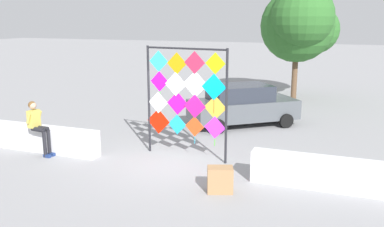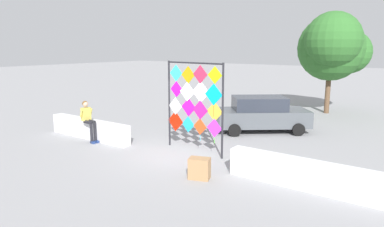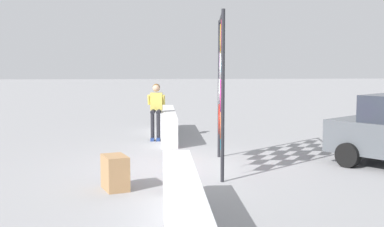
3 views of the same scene
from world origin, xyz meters
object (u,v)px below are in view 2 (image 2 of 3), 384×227
object	(u,v)px
seated_vendor	(88,118)
kite_display_rack	(194,100)
cardboard_box_large	(199,168)
parked_car	(261,114)
tree_broadleaf	(335,46)

from	to	relation	value
seated_vendor	kite_display_rack	bearing A→B (deg)	18.31
cardboard_box_large	seated_vendor	bearing A→B (deg)	173.06
kite_display_rack	parked_car	distance (m)	4.47
kite_display_rack	cardboard_box_large	size ratio (longest dim) A/B	5.27
kite_display_rack	tree_broadleaf	xyz separation A→B (m)	(2.00, 10.43, 1.86)
cardboard_box_large	tree_broadleaf	world-z (taller)	tree_broadleaf
parked_car	cardboard_box_large	xyz separation A→B (m)	(1.07, -6.39, -0.49)
parked_car	cardboard_box_large	bearing A→B (deg)	-80.52
seated_vendor	cardboard_box_large	xyz separation A→B (m)	(5.89, -0.72, -0.67)
seated_vendor	tree_broadleaf	world-z (taller)	tree_broadleaf
seated_vendor	tree_broadleaf	xyz separation A→B (m)	(6.20, 11.82, 2.78)
parked_car	tree_broadleaf	world-z (taller)	tree_broadleaf
kite_display_rack	seated_vendor	distance (m)	4.52
kite_display_rack	cardboard_box_large	world-z (taller)	kite_display_rack
kite_display_rack	parked_car	bearing A→B (deg)	81.76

